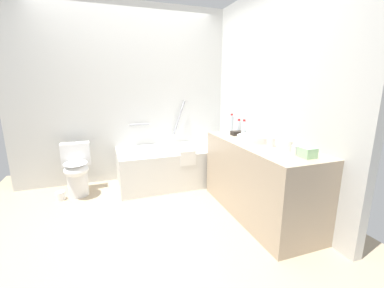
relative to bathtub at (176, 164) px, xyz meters
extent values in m
plane|color=tan|center=(-0.56, -0.81, -0.29)|extent=(3.94, 3.94, 0.00)
cube|color=silver|center=(-0.56, 0.45, 1.01)|extent=(3.34, 0.10, 2.59)
cube|color=silver|center=(0.96, -0.81, 1.01)|extent=(0.10, 2.82, 2.59)
cube|color=silver|center=(0.00, 0.00, -0.02)|extent=(1.67, 0.80, 0.53)
cube|color=white|center=(0.00, 0.00, 0.20)|extent=(1.37, 0.57, 0.09)
cylinder|color=#9E9EA3|center=(0.65, 0.00, 0.28)|extent=(0.09, 0.03, 0.03)
cylinder|color=#9E9EA3|center=(0.17, 0.37, 0.65)|extent=(0.21, 0.03, 0.54)
cylinder|color=#9E9EA3|center=(-0.46, 0.37, 0.57)|extent=(0.30, 0.03, 0.03)
cube|color=white|center=(0.06, -0.39, 0.19)|extent=(0.22, 0.03, 0.20)
cylinder|color=white|center=(-1.36, -0.01, -0.10)|extent=(0.26, 0.26, 0.38)
ellipsoid|color=white|center=(-1.36, -0.06, 0.09)|extent=(0.32, 0.38, 0.15)
ellipsoid|color=white|center=(-1.36, -0.06, 0.18)|extent=(0.30, 0.36, 0.02)
cube|color=white|center=(-1.37, 0.16, 0.24)|extent=(0.37, 0.17, 0.31)
cylinder|color=silver|center=(-1.37, 0.16, 0.40)|extent=(0.03, 0.03, 0.01)
cube|color=tan|center=(0.62, -1.23, 0.13)|extent=(0.59, 1.55, 0.83)
cylinder|color=white|center=(0.57, -1.14, 0.58)|extent=(0.34, 0.34, 0.07)
cylinder|color=#B9B9BE|center=(0.78, -1.14, 0.58)|extent=(0.02, 0.02, 0.06)
cylinder|color=#B9B9BE|center=(0.74, -1.14, 0.61)|extent=(0.09, 0.02, 0.02)
cylinder|color=#B9B9BE|center=(0.78, -1.20, 0.57)|extent=(0.03, 0.03, 0.04)
cylinder|color=#B9B9BE|center=(0.78, -1.08, 0.57)|extent=(0.03, 0.03, 0.04)
cylinder|color=silver|center=(0.67, -0.66, 0.63)|extent=(0.06, 0.06, 0.16)
cylinder|color=red|center=(0.67, -0.66, 0.72)|extent=(0.03, 0.03, 0.02)
cylinder|color=silver|center=(0.62, -0.55, 0.66)|extent=(0.06, 0.06, 0.22)
cylinder|color=red|center=(0.62, -0.55, 0.78)|extent=(0.03, 0.03, 0.02)
cylinder|color=silver|center=(0.60, -0.90, 0.65)|extent=(0.06, 0.06, 0.19)
cylinder|color=red|center=(0.60, -0.90, 0.75)|extent=(0.03, 0.03, 0.02)
cylinder|color=white|center=(0.64, -1.73, 0.59)|extent=(0.06, 0.06, 0.08)
cylinder|color=white|center=(0.63, -1.39, 0.59)|extent=(0.08, 0.08, 0.09)
cylinder|color=white|center=(0.68, -1.59, 0.60)|extent=(0.07, 0.07, 0.10)
cube|color=#2D2823|center=(0.59, -0.76, 0.57)|extent=(0.14, 0.10, 0.05)
cube|color=#A4DC9F|center=(0.68, -1.84, 0.59)|extent=(0.12, 0.12, 0.09)
cylinder|color=white|center=(-1.58, -0.09, -0.23)|extent=(0.11, 0.11, 0.11)
camera|label=1|loc=(-0.98, -3.51, 1.19)|focal=23.73mm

